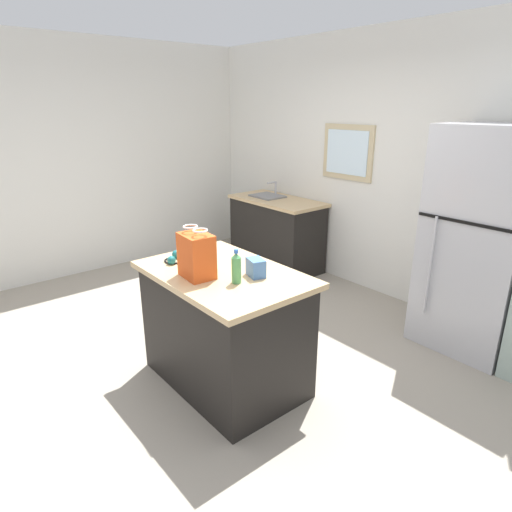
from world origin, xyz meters
The scene contains 10 objects.
ground centered at (0.00, 0.00, 0.00)m, with size 6.83×6.83×0.00m, color #9E9384.
back_wall centered at (-0.01, 2.23, 1.38)m, with size 5.69×0.13×2.76m.
left_wall centered at (-2.85, 0.00, 1.38)m, with size 0.10×4.45×2.76m.
kitchen_island centered at (0.22, -0.15, 0.45)m, with size 1.25×0.83×0.90m.
refrigerator centered at (1.12, 1.82, 0.94)m, with size 0.78×0.70×1.88m.
sink_counter centered at (-1.41, 1.86, 0.46)m, with size 1.25×0.62×1.08m.
shopping_bag centered at (0.19, -0.34, 1.05)m, with size 0.26×0.20×0.35m.
small_box centered at (0.43, -0.02, 0.96)m, with size 0.14×0.10×0.12m, color #4775B7.
bottle centered at (0.44, -0.20, 1.00)m, with size 0.06×0.06×0.23m.
ear_defenders centered at (-0.19, -0.31, 0.92)m, with size 0.21×0.21×0.06m.
Camera 1 is at (2.60, -1.82, 2.03)m, focal length 30.83 mm.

